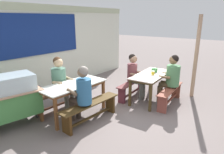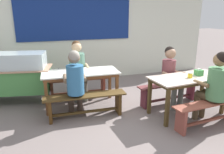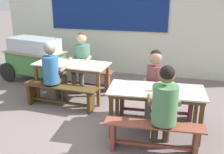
{
  "view_description": "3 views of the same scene",
  "coord_description": "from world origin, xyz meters",
  "px_view_note": "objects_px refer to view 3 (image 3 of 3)",
  "views": [
    {
      "loc": [
        -3.94,
        -2.44,
        2.25
      ],
      "look_at": [
        0.17,
        0.64,
        0.74
      ],
      "focal_mm": 32.02,
      "sensor_mm": 36.0,
      "label": 1
    },
    {
      "loc": [
        -1.75,
        -3.41,
        1.95
      ],
      "look_at": [
        -0.32,
        0.69,
        0.66
      ],
      "focal_mm": 34.75,
      "sensor_mm": 36.0,
      "label": 2
    },
    {
      "loc": [
        1.24,
        -4.0,
        2.31
      ],
      "look_at": [
        0.1,
        0.38,
        0.74
      ],
      "focal_mm": 41.57,
      "sensor_mm": 36.0,
      "label": 3
    }
  ],
  "objects_px": {
    "person_right_near_table": "(154,81)",
    "dining_table_near": "(156,94)",
    "tissue_box": "(172,87)",
    "condiment_jar": "(154,88)",
    "bench_far_back": "(83,76)",
    "person_left_back_turned": "(53,70)",
    "bench_near_back": "(156,102)",
    "person_near_front": "(164,103)",
    "bench_far_front": "(60,93)",
    "person_center_facing": "(82,57)",
    "bench_near_front": "(153,134)",
    "food_cart": "(35,57)",
    "dining_table_far": "(72,67)"
  },
  "relations": [
    {
      "from": "person_center_facing",
      "to": "tissue_box",
      "type": "distance_m",
      "value": 2.61
    },
    {
      "from": "person_center_facing",
      "to": "condiment_jar",
      "type": "distance_m",
      "value": 2.46
    },
    {
      "from": "person_near_front",
      "to": "food_cart",
      "type": "bearing_deg",
      "value": 145.94
    },
    {
      "from": "bench_far_front",
      "to": "condiment_jar",
      "type": "bearing_deg",
      "value": -16.53
    },
    {
      "from": "dining_table_near",
      "to": "bench_far_front",
      "type": "bearing_deg",
      "value": 165.51
    },
    {
      "from": "dining_table_far",
      "to": "person_center_facing",
      "type": "bearing_deg",
      "value": 86.02
    },
    {
      "from": "bench_near_back",
      "to": "bench_near_front",
      "type": "relative_size",
      "value": 1.04
    },
    {
      "from": "person_right_near_table",
      "to": "dining_table_near",
      "type": "bearing_deg",
      "value": -81.01
    },
    {
      "from": "dining_table_far",
      "to": "condiment_jar",
      "type": "relative_size",
      "value": 15.84
    },
    {
      "from": "bench_far_back",
      "to": "person_near_front",
      "type": "bearing_deg",
      "value": -46.42
    },
    {
      "from": "bench_far_back",
      "to": "bench_far_front",
      "type": "distance_m",
      "value": 1.13
    },
    {
      "from": "tissue_box",
      "to": "food_cart",
      "type": "bearing_deg",
      "value": 153.0
    },
    {
      "from": "bench_near_front",
      "to": "dining_table_near",
      "type": "bearing_deg",
      "value": 93.74
    },
    {
      "from": "bench_near_back",
      "to": "tissue_box",
      "type": "bearing_deg",
      "value": -62.93
    },
    {
      "from": "food_cart",
      "to": "bench_far_front",
      "type": "bearing_deg",
      "value": -44.96
    },
    {
      "from": "tissue_box",
      "to": "person_left_back_turned",
      "type": "bearing_deg",
      "value": 166.54
    },
    {
      "from": "dining_table_far",
      "to": "person_center_facing",
      "type": "xyz_separation_m",
      "value": [
        0.04,
        0.5,
        0.09
      ]
    },
    {
      "from": "bench_near_front",
      "to": "tissue_box",
      "type": "relative_size",
      "value": 10.49
    },
    {
      "from": "food_cart",
      "to": "tissue_box",
      "type": "xyz_separation_m",
      "value": [
        3.45,
        -1.76,
        0.18
      ]
    },
    {
      "from": "dining_table_near",
      "to": "condiment_jar",
      "type": "bearing_deg",
      "value": -111.5
    },
    {
      "from": "bench_near_front",
      "to": "food_cart",
      "type": "xyz_separation_m",
      "value": [
        -3.25,
        2.34,
        0.36
      ]
    },
    {
      "from": "tissue_box",
      "to": "person_near_front",
      "type": "bearing_deg",
      "value": -99.06
    },
    {
      "from": "person_near_front",
      "to": "person_center_facing",
      "type": "xyz_separation_m",
      "value": [
        -2.02,
        2.07,
        0.0
      ]
    },
    {
      "from": "condiment_jar",
      "to": "person_near_front",
      "type": "bearing_deg",
      "value": -66.98
    },
    {
      "from": "bench_near_back",
      "to": "food_cart",
      "type": "xyz_separation_m",
      "value": [
        -3.17,
        1.21,
        0.35
      ]
    },
    {
      "from": "bench_near_front",
      "to": "person_near_front",
      "type": "distance_m",
      "value": 0.5
    },
    {
      "from": "bench_far_back",
      "to": "tissue_box",
      "type": "height_order",
      "value": "tissue_box"
    },
    {
      "from": "bench_near_back",
      "to": "person_center_facing",
      "type": "relative_size",
      "value": 1.12
    },
    {
      "from": "bench_far_front",
      "to": "food_cart",
      "type": "height_order",
      "value": "food_cart"
    },
    {
      "from": "bench_near_back",
      "to": "bench_near_front",
      "type": "bearing_deg",
      "value": -86.26
    },
    {
      "from": "bench_near_back",
      "to": "person_right_near_table",
      "type": "distance_m",
      "value": 0.45
    },
    {
      "from": "person_near_front",
      "to": "dining_table_far",
      "type": "bearing_deg",
      "value": 142.76
    },
    {
      "from": "bench_near_front",
      "to": "person_center_facing",
      "type": "relative_size",
      "value": 1.07
    },
    {
      "from": "person_left_back_turned",
      "to": "tissue_box",
      "type": "xyz_separation_m",
      "value": [
        2.34,
        -0.56,
        0.07
      ]
    },
    {
      "from": "bench_near_back",
      "to": "bench_near_front",
      "type": "height_order",
      "value": "same"
    },
    {
      "from": "bench_near_back",
      "to": "bench_far_front",
      "type": "bearing_deg",
      "value": -178.11
    },
    {
      "from": "bench_near_back",
      "to": "food_cart",
      "type": "height_order",
      "value": "food_cart"
    },
    {
      "from": "bench_near_front",
      "to": "condiment_jar",
      "type": "relative_size",
      "value": 14.08
    },
    {
      "from": "dining_table_near",
      "to": "tissue_box",
      "type": "distance_m",
      "value": 0.28
    },
    {
      "from": "dining_table_near",
      "to": "bench_near_back",
      "type": "bearing_deg",
      "value": 93.74
    },
    {
      "from": "person_left_back_turned",
      "to": "person_near_front",
      "type": "bearing_deg",
      "value": -25.56
    },
    {
      "from": "bench_near_back",
      "to": "person_right_near_table",
      "type": "relative_size",
      "value": 1.18
    },
    {
      "from": "dining_table_far",
      "to": "food_cart",
      "type": "xyz_separation_m",
      "value": [
        -1.31,
        0.71,
        -0.04
      ]
    },
    {
      "from": "person_right_near_table",
      "to": "person_near_front",
      "type": "bearing_deg",
      "value": -76.56
    },
    {
      "from": "person_left_back_turned",
      "to": "person_near_front",
      "type": "xyz_separation_m",
      "value": [
        2.26,
        -1.08,
        0.02
      ]
    },
    {
      "from": "bench_far_back",
      "to": "bench_near_back",
      "type": "relative_size",
      "value": 0.98
    },
    {
      "from": "person_center_facing",
      "to": "person_near_front",
      "type": "bearing_deg",
      "value": -45.64
    },
    {
      "from": "bench_far_front",
      "to": "food_cart",
      "type": "relative_size",
      "value": 0.83
    },
    {
      "from": "bench_far_back",
      "to": "condiment_jar",
      "type": "xyz_separation_m",
      "value": [
        1.84,
        -1.69,
        0.51
      ]
    },
    {
      "from": "tissue_box",
      "to": "condiment_jar",
      "type": "xyz_separation_m",
      "value": [
        -0.27,
        -0.08,
        -0.01
      ]
    }
  ]
}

